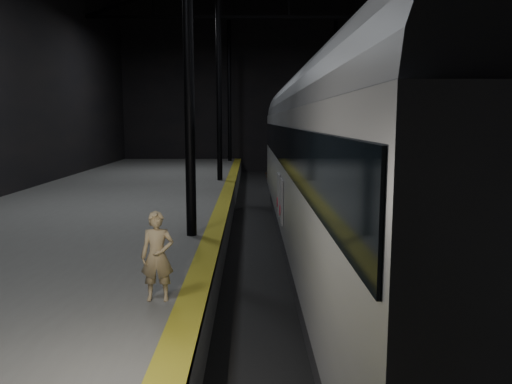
{
  "coord_description": "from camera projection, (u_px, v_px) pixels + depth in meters",
  "views": [
    {
      "loc": [
        -2.27,
        -16.65,
        3.95
      ],
      "look_at": [
        -2.12,
        -3.11,
        2.0
      ],
      "focal_mm": 35.0,
      "sensor_mm": 36.0,
      "label": 1
    }
  ],
  "objects": [
    {
      "name": "tactile_strip",
      "position": [
        222.0,
        208.0,
        16.89
      ],
      "size": [
        0.5,
        43.8,
        0.01
      ],
      "primitive_type": "cube",
      "color": "olive",
      "rests_on": "platform_left"
    },
    {
      "name": "ground",
      "position": [
        317.0,
        237.0,
        17.07
      ],
      "size": [
        44.0,
        44.0,
        0.0
      ],
      "primitive_type": "plane",
      "color": "black",
      "rests_on": "ground"
    },
    {
      "name": "platform_left",
      "position": [
        97.0,
        223.0,
        16.92
      ],
      "size": [
        9.0,
        43.8,
        1.0
      ],
      "primitive_type": "cube",
      "color": "#535351",
      "rests_on": "ground"
    },
    {
      "name": "train",
      "position": [
        338.0,
        154.0,
        12.98
      ],
      "size": [
        3.08,
        20.57,
        5.5
      ],
      "color": "#909397",
      "rests_on": "ground"
    },
    {
      "name": "track",
      "position": [
        317.0,
        235.0,
        17.06
      ],
      "size": [
        2.4,
        43.0,
        0.24
      ],
      "color": "#3F3328",
      "rests_on": "ground"
    },
    {
      "name": "woman",
      "position": [
        157.0,
        256.0,
        8.16
      ],
      "size": [
        0.55,
        0.37,
        1.49
      ],
      "primitive_type": "imported",
      "rotation": [
        0.0,
        0.0,
        0.03
      ],
      "color": "tan",
      "rests_on": "platform_left"
    }
  ]
}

